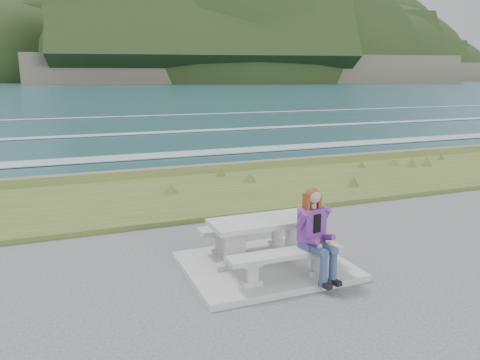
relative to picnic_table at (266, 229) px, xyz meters
The scene contains 9 objects.
concrete_slab 0.63m from the picnic_table, behind, with size 2.60×2.10×0.10m, color #A8A8A2.
picnic_table is the anchor object (origin of this frame).
bench_landward 0.74m from the picnic_table, 90.00° to the right, with size 1.80×0.35×0.45m.
bench_seaward 0.74m from the picnic_table, 90.00° to the left, with size 1.80×0.35×0.45m.
grass_verge 5.05m from the picnic_table, 90.00° to the left, with size 160.00×4.50×0.22m, color #32511E.
shore_drop 7.93m from the picnic_table, 90.00° to the left, with size 160.00×0.80×2.20m, color brown.
ocean 25.21m from the picnic_table, 90.00° to the left, with size 1600.00×1600.00×0.09m.
headland_range 441.74m from the picnic_table, 64.45° to the left, with size 729.83×363.95×177.64m.
seated_woman 0.95m from the picnic_table, 60.94° to the right, with size 0.49×0.72×1.37m.
Camera 1 is at (-3.04, -6.48, 3.08)m, focal length 35.00 mm.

